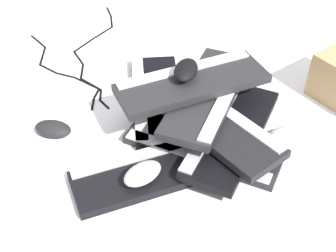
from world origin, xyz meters
TOP-DOWN VIEW (x-y plane):
  - ground_plane at (0.00, 0.00)m, footprint 3.20×3.20m
  - keyboard_0 at (0.05, 0.05)m, footprint 0.44×0.39m
  - keyboard_1 at (-0.10, 0.12)m, footprint 0.19×0.45m
  - keyboard_2 at (-0.23, -0.11)m, footprint 0.45×0.37m
  - keyboard_3 at (-0.16, 0.17)m, footprint 0.45×0.19m
  - keyboard_4 at (-0.15, 0.12)m, footprint 0.30×0.46m
  - keyboard_5 at (-0.22, 0.07)m, footprint 0.46×0.21m
  - keyboard_6 at (-0.21, 0.02)m, footprint 0.44×0.38m
  - mouse_0 at (-0.21, -0.00)m, footprint 0.12×0.09m
  - mouse_1 at (0.10, 0.04)m, footprint 0.13×0.10m
  - mouse_2 at (0.05, -0.29)m, footprint 0.09×0.12m
  - mouse_3 at (-0.26, 0.30)m, footprint 0.13×0.12m
  - cable_0 at (-0.36, -0.45)m, footprint 0.58×0.36m
  - cable_1 at (-0.22, -0.48)m, footprint 0.22×0.51m

SIDE VIEW (x-z plane):
  - ground_plane at x=0.00m, z-range 0.00..0.00m
  - cable_0 at x=-0.36m, z-range 0.00..0.01m
  - cable_1 at x=-0.22m, z-range 0.00..0.01m
  - keyboard_0 at x=0.05m, z-range 0.00..0.03m
  - keyboard_1 at x=-0.10m, z-range 0.00..0.03m
  - keyboard_2 at x=-0.23m, z-range 0.00..0.03m
  - mouse_2 at x=0.05m, z-range 0.00..0.04m
  - mouse_3 at x=-0.26m, z-range 0.00..0.04m
  - keyboard_3 at x=-0.16m, z-range 0.03..0.06m
  - mouse_1 at x=0.10m, z-range 0.03..0.07m
  - keyboard_4 at x=-0.15m, z-range 0.06..0.09m
  - keyboard_5 at x=-0.22m, z-range 0.09..0.12m
  - keyboard_6 at x=-0.21m, z-range 0.12..0.15m
  - mouse_0 at x=-0.21m, z-range 0.15..0.19m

